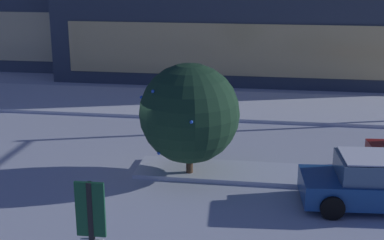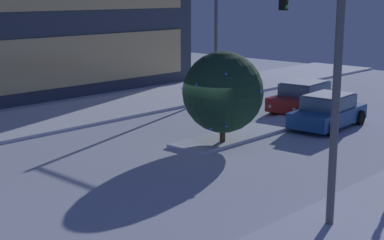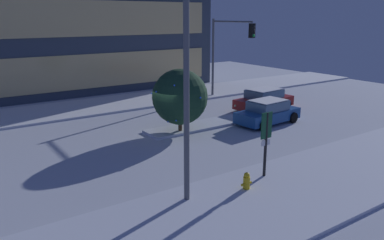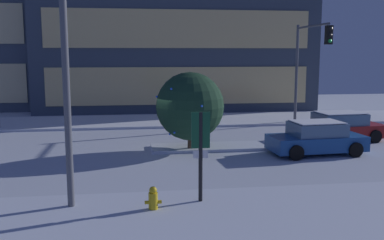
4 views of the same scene
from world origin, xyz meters
name	(u,v)px [view 4 (image 4 of 4)]	position (x,y,z in m)	size (l,w,h in m)	color
ground	(178,151)	(0.00, 0.00, 0.00)	(52.00, 52.00, 0.00)	silver
curb_strip_near	(214,222)	(0.00, -8.91, 0.07)	(52.00, 5.20, 0.14)	silver
curb_strip_far	(164,121)	(0.00, 8.91, 0.07)	(52.00, 5.20, 0.14)	silver
median_strip	(245,146)	(3.27, 0.36, 0.07)	(9.00, 1.80, 0.14)	silver
car_near	(316,139)	(6.10, -1.43, 0.71)	(4.44, 2.29, 1.49)	#19478C
car_far	(339,127)	(8.55, 1.36, 0.71)	(4.68, 2.45, 1.49)	maroon
traffic_light_corner_far_right	(309,55)	(8.35, 5.23, 4.39)	(0.32, 4.82, 6.27)	#565960
street_lamp_arched	(64,25)	(-3.97, -6.72, 5.29)	(0.69, 2.52, 8.23)	#565960
fire_hydrant	(153,201)	(-1.55, -7.93, 0.38)	(0.48, 0.26, 0.80)	gold
parking_info_sign	(201,146)	(-0.12, -7.42, 1.80)	(0.55, 0.12, 2.82)	black
decorated_tree_median	(190,106)	(0.54, -0.05, 2.10)	(3.13, 3.16, 3.67)	#473323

